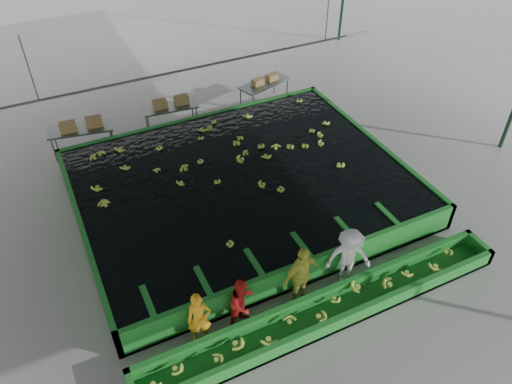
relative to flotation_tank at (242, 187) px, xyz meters
name	(u,v)px	position (x,y,z in m)	size (l,w,h in m)	color
ground	(263,227)	(0.00, -1.50, -0.45)	(80.00, 80.00, 0.00)	gray
shed_roof	(265,75)	(0.00, -1.50, 4.55)	(20.00, 22.00, 0.04)	gray
shed_posts	(264,160)	(0.00, -1.50, 2.05)	(20.00, 22.00, 5.00)	#14331E
flotation_tank	(242,187)	(0.00, 0.00, 0.00)	(10.00, 8.00, 0.90)	#1B7324
tank_water	(242,177)	(0.00, 0.00, 0.40)	(9.70, 7.70, 0.00)	black
sorting_trough	(328,311)	(0.00, -5.10, -0.20)	(10.00, 1.00, 0.50)	#1B7324
cableway_rail	(197,67)	(0.00, 3.50, 2.55)	(0.08, 0.08, 14.00)	#59605B
rail_hanger_left	(29,70)	(-5.00, 3.50, 3.55)	(0.04, 0.04, 2.00)	#59605B
rail_hanger_right	(328,13)	(5.00, 3.50, 3.55)	(0.04, 0.04, 2.00)	#59605B
worker_a	(199,319)	(-3.07, -4.30, 0.33)	(0.57, 0.37, 1.55)	#F3A417
worker_b	(242,303)	(-1.97, -4.30, 0.30)	(0.73, 0.57, 1.50)	red
worker_c	(301,275)	(-0.36, -4.30, 0.47)	(1.08, 0.45, 1.83)	gold
worker_d	(349,257)	(1.05, -4.30, 0.46)	(1.17, 0.67, 1.81)	silver
packing_table_left	(83,140)	(-3.99, 4.82, 0.05)	(2.20, 0.88, 1.00)	#59605B
packing_table_mid	(171,117)	(-0.67, 5.00, 0.01)	(2.03, 0.81, 0.92)	#59605B
packing_table_right	(264,93)	(3.32, 5.06, 0.03)	(2.12, 0.85, 0.97)	#59605B
box_stack_left	(82,128)	(-3.93, 4.78, 0.55)	(1.43, 0.39, 0.31)	olive
box_stack_mid	(171,105)	(-0.60, 5.03, 0.47)	(1.35, 0.37, 0.29)	olive
box_stack_right	(265,82)	(3.35, 5.07, 0.52)	(1.15, 0.32, 0.25)	olive
floating_bananas	(232,163)	(0.00, 0.80, 0.40)	(8.73, 5.95, 0.12)	#A7CE40
trough_bananas	(329,307)	(0.00, -5.10, -0.05)	(9.56, 0.64, 0.13)	#A7CE40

